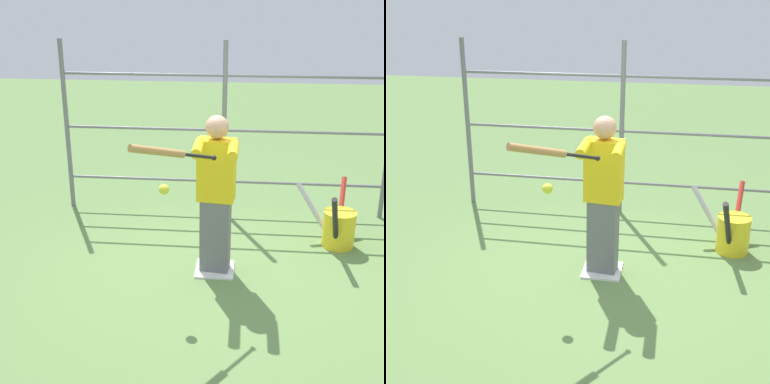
% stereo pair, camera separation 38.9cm
% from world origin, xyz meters
% --- Properties ---
extents(ground_plane, '(24.00, 24.00, 0.00)m').
position_xyz_m(ground_plane, '(0.00, 0.00, 0.00)').
color(ground_plane, '#608447').
extents(home_plate, '(0.40, 0.40, 0.02)m').
position_xyz_m(home_plate, '(0.00, 0.00, 0.01)').
color(home_plate, white).
rests_on(home_plate, ground).
extents(fence_backstop, '(4.13, 0.06, 2.21)m').
position_xyz_m(fence_backstop, '(0.00, -1.60, 1.10)').
color(fence_backstop, slate).
rests_on(fence_backstop, ground).
extents(batter, '(0.42, 0.59, 1.65)m').
position_xyz_m(batter, '(0.00, 0.02, 0.89)').
color(batter, slate).
rests_on(batter, ground).
extents(baseball_bat_swinging, '(0.67, 0.68, 0.31)m').
position_xyz_m(baseball_bat_swinging, '(0.38, 0.83, 1.53)').
color(baseball_bat_swinging, black).
extents(softball_in_flight, '(0.10, 0.10, 0.10)m').
position_xyz_m(softball_in_flight, '(0.44, 0.54, 1.10)').
color(softball_in_flight, yellow).
extents(bat_bucket, '(0.68, 1.09, 0.76)m').
position_xyz_m(bat_bucket, '(-1.36, -0.72, 0.23)').
color(bat_bucket, yellow).
rests_on(bat_bucket, ground).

